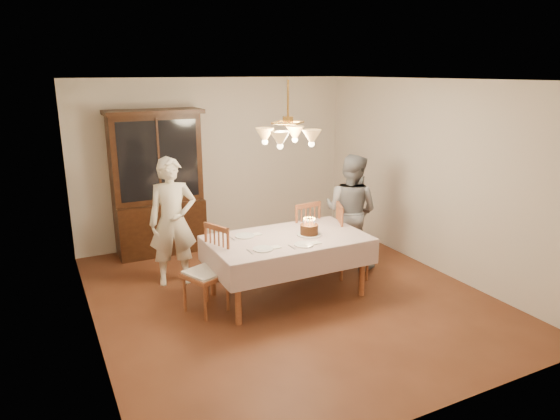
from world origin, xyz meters
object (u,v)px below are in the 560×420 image
dining_table (287,243)px  elderly_woman (173,222)px  china_hutch (158,186)px  birthday_cake (309,230)px  chair_far_side (300,239)px

dining_table → elderly_woman: (-1.13, 1.01, 0.15)m
dining_table → china_hutch: bearing=114.2°
china_hutch → birthday_cake: china_hutch is taller
chair_far_side → birthday_cake: bearing=-110.6°
chair_far_side → elderly_woman: (-1.68, 0.33, 0.39)m
china_hutch → chair_far_side: 2.30m
elderly_woman → birthday_cake: (1.41, -1.05, -0.01)m
china_hutch → elderly_woman: china_hutch is taller
dining_table → birthday_cake: bearing=-8.8°
dining_table → china_hutch: china_hutch is taller
birthday_cake → elderly_woman: bearing=143.3°
china_hutch → chair_far_side: size_ratio=2.16×
elderly_woman → birthday_cake: 1.76m
chair_far_side → birthday_cake: chair_far_side is taller
dining_table → chair_far_side: size_ratio=1.90×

